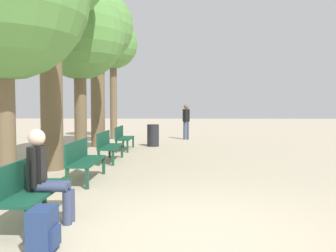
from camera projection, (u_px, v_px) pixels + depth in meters
ground_plane at (187, 231)px, 4.55m from camera, size 80.00×80.00×0.00m
bench_row_0 at (30, 186)px, 4.88m from camera, size 0.45×1.60×0.81m
bench_row_1 at (83, 158)px, 7.55m from camera, size 0.45×1.60×0.81m
bench_row_2 at (108, 144)px, 10.23m from camera, size 0.45×1.60×0.81m
bench_row_3 at (123, 136)px, 12.90m from camera, size 0.45×1.60×0.81m
tree_row_2 at (80, 35)px, 11.29m from camera, size 2.75×2.75×5.07m
tree_row_3 at (97, 30)px, 13.70m from camera, size 2.67×2.67×5.76m
tree_row_4 at (113, 46)px, 17.03m from camera, size 2.22×2.22×5.44m
person_seated at (46, 173)px, 4.83m from camera, size 0.58×0.33×1.22m
backpack at (43, 231)px, 3.86m from camera, size 0.27×0.36×0.47m
pedestrian_near at (186, 119)px, 16.88m from camera, size 0.32×0.28×1.59m
trash_bin at (153, 135)px, 14.03m from camera, size 0.44×0.44×0.82m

